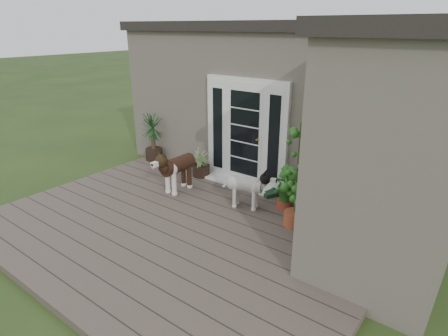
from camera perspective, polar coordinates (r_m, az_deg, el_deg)
The scene contains 17 objects.
deck at distance 6.34m, azimuth -6.77°, elevation -9.09°, with size 6.20×4.60×0.12m, color #6B5B4C.
house_main at distance 9.17m, azimuth 11.73°, elevation 10.00°, with size 7.40×4.00×3.10m, color #665E54.
roof_main at distance 9.02m, azimuth 12.54°, elevation 20.33°, with size 7.60×4.20×0.20m, color #2D2826.
house_wing at distance 5.35m, azimuth 24.69°, elevation 0.83°, with size 1.60×2.40×3.10m, color #665E54.
roof_wing at distance 5.09m, azimuth 27.61°, elevation 18.56°, with size 1.80×2.60×0.20m, color #2D2826.
door_unit at distance 7.61m, azimuth 3.30°, elevation 5.47°, with size 1.90×0.14×2.15m, color white.
door_step at distance 7.80m, azimuth 2.31°, elevation -2.30°, with size 1.60×0.40×0.05m, color white.
brindle_dog at distance 7.41m, azimuth -6.99°, elevation -0.57°, with size 0.41×0.96×0.80m, color #3B2015, non-canonical shape.
white_dog at distance 6.71m, azimuth 3.32°, elevation -3.46°, with size 0.34×0.79×0.66m, color white, non-canonical shape.
spider_plant at distance 8.13m, azimuth -3.52°, elevation 1.00°, with size 0.62×0.62×0.67m, color #A6B771, non-canonical shape.
yucca at distance 9.23m, azimuth -10.74°, elevation 4.58°, with size 0.77×0.77×1.12m, color black, non-canonical shape.
herb_a at distance 6.91m, azimuth 9.50°, elevation -3.36°, with size 0.45×0.45×0.58m, color #20661D.
herb_b at distance 6.78m, azimuth 9.20°, elevation -3.83°, with size 0.39×0.39×0.58m, color #17531A.
herb_c at distance 6.78m, azimuth 18.57°, elevation -5.15°, with size 0.31×0.31×0.48m, color #225117.
sapling at distance 5.97m, azimuth 11.09°, elevation -1.03°, with size 0.53×0.53×1.80m, color #28641C, non-canonical shape.
clog_left at distance 7.42m, azimuth 7.07°, elevation -3.55°, with size 0.13×0.28×0.08m, color #13311D, non-canonical shape.
clog_right at distance 7.29m, azimuth 7.30°, elevation -3.97°, with size 0.16×0.34×0.10m, color #16381C, non-canonical shape.
Camera 1 is at (3.89, -3.49, 3.21)m, focal length 30.07 mm.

